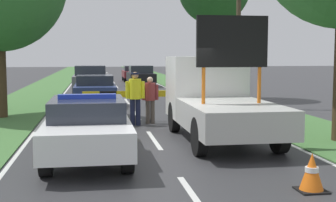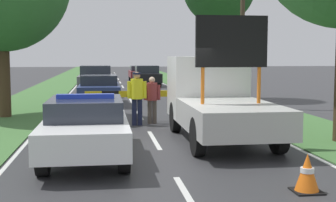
{
  "view_description": "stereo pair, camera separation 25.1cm",
  "coord_description": "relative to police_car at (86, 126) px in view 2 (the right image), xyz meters",
  "views": [
    {
      "loc": [
        -1.59,
        -11.41,
        2.34
      ],
      "look_at": [
        0.35,
        0.92,
        1.1
      ],
      "focal_mm": 50.0,
      "sensor_mm": 36.0,
      "label": 1
    },
    {
      "loc": [
        -1.34,
        -11.44,
        2.34
      ],
      "look_at": [
        0.35,
        0.92,
        1.1
      ],
      "focal_mm": 50.0,
      "sensor_mm": 36.0,
      "label": 2
    }
  ],
  "objects": [
    {
      "name": "traffic_cone_near_police",
      "position": [
        -0.36,
        2.8,
        -0.42
      ],
      "size": [
        0.48,
        0.48,
        0.66
      ],
      "color": "black",
      "rests_on": "ground"
    },
    {
      "name": "police_officer",
      "position": [
        1.49,
        4.79,
        0.31
      ],
      "size": [
        0.64,
        0.4,
        1.77
      ],
      "rotation": [
        0.0,
        0.0,
        2.93
      ],
      "color": "#191E38",
      "rests_on": "ground"
    },
    {
      "name": "pedestrian_civilian",
      "position": [
        2.02,
        5.11,
        0.19
      ],
      "size": [
        0.57,
        0.36,
        1.6
      ],
      "rotation": [
        0.0,
        0.0,
        -0.13
      ],
      "color": "brown",
      "rests_on": "ground"
    },
    {
      "name": "lane_markings",
      "position": [
        1.76,
        19.33,
        -0.74
      ],
      "size": [
        6.93,
        70.48,
        0.01
      ],
      "color": "silver",
      "rests_on": "ground"
    },
    {
      "name": "police_car",
      "position": [
        0.0,
        0.0,
        0.0
      ],
      "size": [
        1.81,
        4.87,
        1.47
      ],
      "rotation": [
        0.0,
        0.0,
        -0.05
      ],
      "color": "white",
      "rests_on": "ground"
    },
    {
      "name": "grass_verge_right",
      "position": [
        6.79,
        20.84,
        -0.73
      ],
      "size": [
        3.02,
        120.0,
        0.03
      ],
      "color": "#427038",
      "rests_on": "ground"
    },
    {
      "name": "utility_pole",
      "position": [
        6.39,
        9.26,
        2.82
      ],
      "size": [
        1.2,
        0.2,
        6.9
      ],
      "color": "#473828",
      "rests_on": "ground"
    },
    {
      "name": "queued_car_hatch_blue",
      "position": [
        0.18,
        11.55,
        0.0
      ],
      "size": [
        1.87,
        4.11,
        1.39
      ],
      "rotation": [
        0.0,
        0.0,
        3.14
      ],
      "color": "navy",
      "rests_on": "ground"
    },
    {
      "name": "work_truck",
      "position": [
        3.52,
        2.12,
        0.38
      ],
      "size": [
        2.19,
        5.47,
        3.29
      ],
      "rotation": [
        0.0,
        0.0,
        3.2
      ],
      "color": "white",
      "rests_on": "ground"
    },
    {
      "name": "queued_car_sedan_black",
      "position": [
        3.56,
        24.09,
        0.05
      ],
      "size": [
        1.83,
        4.61,
        1.54
      ],
      "rotation": [
        0.0,
        0.0,
        3.14
      ],
      "color": "black",
      "rests_on": "ground"
    },
    {
      "name": "queued_car_suv_grey",
      "position": [
        -0.07,
        16.91,
        0.15
      ],
      "size": [
        1.93,
        4.52,
        1.71
      ],
      "rotation": [
        0.0,
        0.0,
        3.14
      ],
      "color": "slate",
      "rests_on": "ground"
    },
    {
      "name": "road_barrier",
      "position": [
        1.5,
        5.7,
        0.16
      ],
      "size": [
        3.5,
        0.08,
        1.08
      ],
      "rotation": [
        0.0,
        0.0,
        0.03
      ],
      "color": "black",
      "rests_on": "ground"
    },
    {
      "name": "grass_verge_left",
      "position": [
        -3.27,
        20.84,
        -0.73
      ],
      "size": [
        3.02,
        120.0,
        0.03
      ],
      "color": "#427038",
      "rests_on": "ground"
    },
    {
      "name": "traffic_cone_centre_front",
      "position": [
        3.82,
        -3.19,
        -0.41
      ],
      "size": [
        0.48,
        0.48,
        0.67
      ],
      "color": "black",
      "rests_on": "ground"
    },
    {
      "name": "ground_plane",
      "position": [
        1.76,
        0.84,
        -0.74
      ],
      "size": [
        160.0,
        160.0,
        0.0
      ],
      "primitive_type": "plane",
      "color": "#333335"
    },
    {
      "name": "queued_car_wagon_maroon",
      "position": [
        3.59,
        30.73,
        -0.01
      ],
      "size": [
        1.89,
        4.13,
        1.36
      ],
      "rotation": [
        0.0,
        0.0,
        3.14
      ],
      "color": "maroon",
      "rests_on": "ground"
    }
  ]
}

